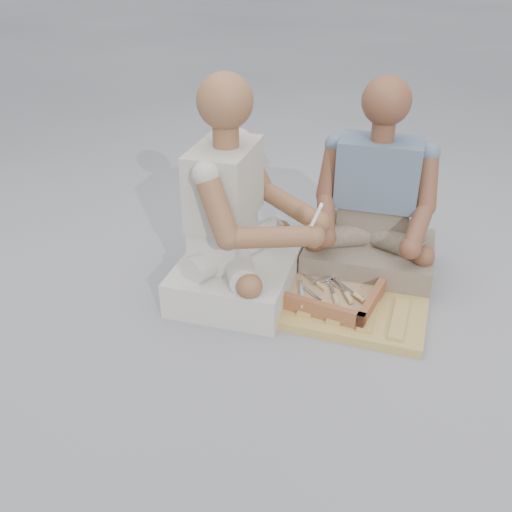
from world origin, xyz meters
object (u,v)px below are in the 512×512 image
at_px(carved_panel, 355,314).
at_px(companion, 374,212).
at_px(craftsman, 237,224).
at_px(tool_tray, 320,285).

distance_m(carved_panel, companion, 0.54).
bearing_deg(craftsman, companion, 121.96).
bearing_deg(companion, carved_panel, 89.23).
relative_size(carved_panel, craftsman, 0.60).
xyz_separation_m(tool_tray, craftsman, (-0.38, -0.10, 0.28)).
bearing_deg(carved_panel, craftsman, -179.67).
relative_size(craftsman, companion, 1.06).
xyz_separation_m(carved_panel, craftsman, (-0.58, -0.00, 0.33)).
xyz_separation_m(carved_panel, companion, (-0.06, 0.44, 0.30)).
relative_size(tool_tray, companion, 0.60).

